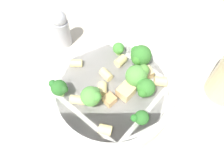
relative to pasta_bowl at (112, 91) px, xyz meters
The scene contains 20 objects.
ground_plane 0.02m from the pasta_bowl, ahead, with size 2.00×2.00×0.00m, color #BCB29E.
pasta_bowl is the anchor object (origin of this frame).
broccoli_floret_0 0.08m from the pasta_bowl, 71.41° to the right, with size 0.04×0.04×0.04m.
broccoli_floret_1 0.06m from the pasta_bowl, 108.67° to the left, with size 0.03×0.03×0.04m.
broccoli_floret_2 0.06m from the pasta_bowl, 105.63° to the right, with size 0.04×0.04×0.04m.
broccoli_floret_3 0.08m from the pasta_bowl, 36.58° to the right, with size 0.02×0.02×0.03m.
broccoli_floret_4 0.10m from the pasta_bowl, 72.75° to the left, with size 0.03×0.03×0.04m.
broccoli_floret_5 0.09m from the pasta_bowl, behind, with size 0.02×0.03×0.03m.
broccoli_floret_6 0.07m from the pasta_bowl, 133.95° to the right, with size 0.04×0.03×0.04m.
rigatoni_0 0.03m from the pasta_bowl, ahead, with size 0.02×0.02×0.02m, color #E0C67F.
rigatoni_1 0.06m from the pasta_bowl, 44.10° to the right, with size 0.02×0.02×0.02m, color #E0C67F.
rigatoni_2 0.09m from the pasta_bowl, 27.60° to the left, with size 0.01×0.01×0.02m, color #E0C67F.
rigatoni_3 0.03m from the pasta_bowl, 83.57° to the left, with size 0.02×0.02×0.02m, color #E0C67F.
rigatoni_4 0.09m from the pasta_bowl, 145.69° to the left, with size 0.02×0.02×0.02m, color #E0C67F.
rigatoni_5 0.09m from the pasta_bowl, 112.56° to the right, with size 0.02×0.02×0.02m, color #E0C67F.
rigatoni_6 0.07m from the pasta_bowl, 89.30° to the left, with size 0.01×0.01×0.03m, color #E0C67F.
chicken_chunk_0 0.04m from the pasta_bowl, 145.04° to the left, with size 0.02×0.02×0.01m, color tan.
chicken_chunk_1 0.04m from the pasta_bowl, 149.33° to the right, with size 0.03×0.02×0.02m, color tan.
chicken_chunk_2 0.07m from the pasta_bowl, 95.51° to the right, with size 0.02×0.02×0.02m, color tan.
pepper_shaker 0.18m from the pasta_bowl, 10.64° to the left, with size 0.03×0.03×0.09m.
Camera 1 is at (-0.18, 0.09, 0.38)m, focal length 35.00 mm.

